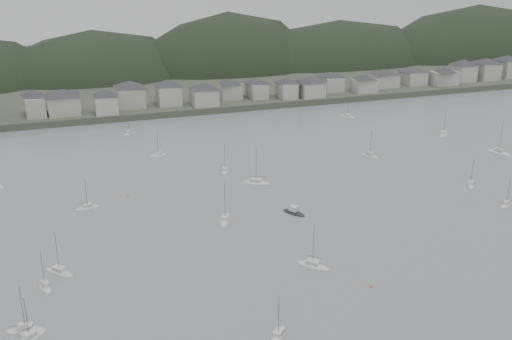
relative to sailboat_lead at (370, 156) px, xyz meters
name	(u,v)px	position (x,y,z in m)	size (l,w,h in m)	color
ground	(378,315)	(-49.90, -90.96, -0.18)	(900.00, 900.00, 0.00)	slate
far_shore_land	(144,68)	(-49.90, 204.04, 1.32)	(900.00, 250.00, 3.00)	#383D2D
forested_ridge	(160,95)	(-45.07, 178.44, -11.46)	(851.55, 103.94, 102.57)	black
waterfront_town	(280,85)	(0.68, 92.38, 8.48)	(451.48, 28.46, 12.92)	#A3A195
sailboat_lead	(370,156)	(0.00, 0.00, 0.00)	(5.65, 8.33, 10.94)	beige
moored_fleet	(270,205)	(-50.88, -30.85, 0.00)	(268.15, 177.59, 13.38)	beige
motor_launch_far	(294,212)	(-46.26, -38.30, 0.12)	(6.04, 7.83, 3.80)	black
mooring_buoys	(247,236)	(-63.57, -48.03, -0.03)	(180.71, 124.90, 0.70)	#C46A41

